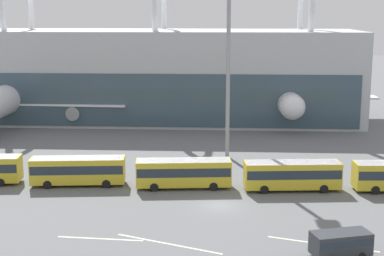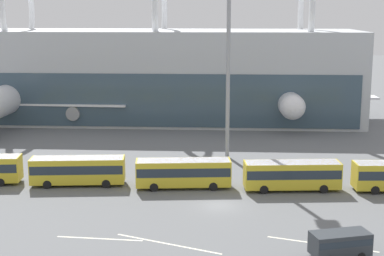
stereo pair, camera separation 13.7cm
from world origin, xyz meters
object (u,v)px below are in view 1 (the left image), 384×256
at_px(airliner_at_gate_far, 280,94).
at_px(shuttle_bus_4, 292,174).
at_px(shuttle_bus_2, 78,169).
at_px(service_van_foreground, 341,242).
at_px(airliner_at_gate_near, 8,99).
at_px(floodlight_mast, 229,36).
at_px(shuttle_bus_3, 184,172).

distance_m(airliner_at_gate_far, shuttle_bus_4, 47.88).
distance_m(shuttle_bus_2, shuttle_bus_4, 25.35).
relative_size(airliner_at_gate_far, shuttle_bus_4, 3.33).
distance_m(airliner_at_gate_far, service_van_foreground, 66.69).
bearing_deg(shuttle_bus_2, airliner_at_gate_near, 115.54).
distance_m(airliner_at_gate_far, floodlight_mast, 36.09).
relative_size(shuttle_bus_2, floodlight_mast, 0.40).
relative_size(service_van_foreground, floodlight_mast, 0.19).
relative_size(shuttle_bus_4, floodlight_mast, 0.40).
distance_m(airliner_at_gate_near, airliner_at_gate_far, 50.97).
xyz_separation_m(shuttle_bus_4, floodlight_mast, (-7.51, 15.45, 15.16)).
height_order(airliner_at_gate_near, floodlight_mast, floodlight_mast).
xyz_separation_m(airliner_at_gate_far, floodlight_mast, (-10.35, -32.27, 12.42)).
bearing_deg(airliner_at_gate_near, airliner_at_gate_far, 106.63).
relative_size(airliner_at_gate_near, service_van_foreground, 8.25).
distance_m(shuttle_bus_2, floodlight_mast, 27.76).
distance_m(airliner_at_gate_far, shuttle_bus_3, 50.09).
bearing_deg(floodlight_mast, airliner_at_gate_far, 72.21).
bearing_deg(airliner_at_gate_near, shuttle_bus_3, 46.46).
relative_size(airliner_at_gate_near, shuttle_bus_3, 3.93).
height_order(airliner_at_gate_near, shuttle_bus_2, airliner_at_gate_near).
relative_size(airliner_at_gate_far, service_van_foreground, 6.98).
height_order(shuttle_bus_2, shuttle_bus_4, same).
bearing_deg(shuttle_bus_3, shuttle_bus_2, 172.57).
xyz_separation_m(shuttle_bus_3, floodlight_mast, (5.16, 15.28, 15.16)).
bearing_deg(shuttle_bus_3, airliner_at_gate_near, 128.27).
xyz_separation_m(airliner_at_gate_far, service_van_foreground, (-0.79, -66.60, -3.42)).
bearing_deg(service_van_foreground, airliner_at_gate_near, 115.30).
distance_m(service_van_foreground, floodlight_mast, 39.00).
bearing_deg(floodlight_mast, service_van_foreground, -74.44).
xyz_separation_m(airliner_at_gate_far, shuttle_bus_2, (-28.19, -47.19, -2.74)).
bearing_deg(airliner_at_gate_far, floodlight_mast, -19.70).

